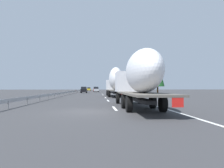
# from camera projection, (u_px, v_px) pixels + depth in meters

# --- Properties ---
(ground_plane) EXTENTS (260.00, 260.00, 0.00)m
(ground_plane) POSITION_uv_depth(u_px,v_px,m) (95.00, 94.00, 53.05)
(ground_plane) COLOR #38383A
(lane_stripe_0) EXTENTS (3.20, 0.20, 0.01)m
(lane_stripe_0) POSITION_uv_depth(u_px,v_px,m) (115.00, 108.00, 15.29)
(lane_stripe_0) COLOR white
(lane_stripe_0) RESTS_ON ground_plane
(lane_stripe_1) EXTENTS (3.20, 0.20, 0.01)m
(lane_stripe_1) POSITION_uv_depth(u_px,v_px,m) (108.00, 101.00, 24.64)
(lane_stripe_1) COLOR white
(lane_stripe_1) RESTS_ON ground_plane
(lane_stripe_2) EXTENTS (3.20, 0.20, 0.01)m
(lane_stripe_2) POSITION_uv_depth(u_px,v_px,m) (106.00, 98.00, 31.81)
(lane_stripe_2) COLOR white
(lane_stripe_2) RESTS_ON ground_plane
(lane_stripe_3) EXTENTS (3.20, 0.20, 0.01)m
(lane_stripe_3) POSITION_uv_depth(u_px,v_px,m) (103.00, 95.00, 44.49)
(lane_stripe_3) COLOR white
(lane_stripe_3) RESTS_ON ground_plane
(lane_stripe_4) EXTENTS (3.20, 0.20, 0.01)m
(lane_stripe_4) POSITION_uv_depth(u_px,v_px,m) (102.00, 94.00, 52.11)
(lane_stripe_4) COLOR white
(lane_stripe_4) RESTS_ON ground_plane
(lane_stripe_5) EXTENTS (3.20, 0.20, 0.01)m
(lane_stripe_5) POSITION_uv_depth(u_px,v_px,m) (101.00, 92.00, 69.27)
(lane_stripe_5) COLOR white
(lane_stripe_5) RESTS_ON ground_plane
(lane_stripe_6) EXTENTS (3.20, 0.20, 0.01)m
(lane_stripe_6) POSITION_uv_depth(u_px,v_px,m) (101.00, 92.00, 69.02)
(lane_stripe_6) COLOR white
(lane_stripe_6) RESTS_ON ground_plane
(lane_stripe_7) EXTENTS (3.20, 0.20, 0.01)m
(lane_stripe_7) POSITION_uv_depth(u_px,v_px,m) (100.00, 91.00, 85.99)
(lane_stripe_7) COLOR white
(lane_stripe_7) RESTS_ON ground_plane
(lane_stripe_8) EXTENTS (3.20, 0.20, 0.01)m
(lane_stripe_8) POSITION_uv_depth(u_px,v_px,m) (100.00, 91.00, 86.85)
(lane_stripe_8) COLOR white
(lane_stripe_8) RESTS_ON ground_plane
(edge_line_right) EXTENTS (110.00, 0.20, 0.01)m
(edge_line_right) POSITION_uv_depth(u_px,v_px,m) (115.00, 93.00, 58.44)
(edge_line_right) COLOR white
(edge_line_right) RESTS_ON ground_plane
(truck_lead) EXTENTS (14.20, 2.55, 4.99)m
(truck_lead) POSITION_uv_depth(u_px,v_px,m) (115.00, 81.00, 35.62)
(truck_lead) COLOR silver
(truck_lead) RESTS_ON ground_plane
(truck_trailing) EXTENTS (13.03, 2.55, 4.14)m
(truck_trailing) POSITION_uv_depth(u_px,v_px,m) (139.00, 77.00, 15.30)
(truck_trailing) COLOR silver
(truck_trailing) RESTS_ON ground_plane
(car_red_compact) EXTENTS (4.70, 1.88, 1.96)m
(car_red_compact) POSITION_uv_depth(u_px,v_px,m) (96.00, 89.00, 83.41)
(car_red_compact) COLOR red
(car_red_compact) RESTS_ON ground_plane
(car_yellow_coupe) EXTENTS (4.30, 1.77, 1.80)m
(car_yellow_coupe) POSITION_uv_depth(u_px,v_px,m) (89.00, 89.00, 105.30)
(car_yellow_coupe) COLOR gold
(car_yellow_coupe) RESTS_ON ground_plane
(car_silver_hatch) EXTENTS (4.30, 1.82, 1.84)m
(car_silver_hatch) POSITION_uv_depth(u_px,v_px,m) (96.00, 89.00, 75.36)
(car_silver_hatch) COLOR #ADB2B7
(car_silver_hatch) RESTS_ON ground_plane
(car_black_suv) EXTENTS (4.52, 1.79, 1.86)m
(car_black_suv) POSITION_uv_depth(u_px,v_px,m) (84.00, 90.00, 60.89)
(car_black_suv) COLOR black
(car_black_suv) RESTS_ON ground_plane
(road_sign) EXTENTS (0.10, 0.90, 3.08)m
(road_sign) POSITION_uv_depth(u_px,v_px,m) (120.00, 86.00, 54.73)
(road_sign) COLOR gray
(road_sign) RESTS_ON ground_plane
(tree_0) EXTENTS (3.94, 3.94, 6.89)m
(tree_0) POSITION_uv_depth(u_px,v_px,m) (127.00, 82.00, 84.64)
(tree_0) COLOR #472D19
(tree_0) RESTS_ON ground_plane
(tree_1) EXTENTS (2.65, 2.65, 6.78)m
(tree_1) POSITION_uv_depth(u_px,v_px,m) (158.00, 74.00, 39.84)
(tree_1) COLOR #472D19
(tree_1) RESTS_ON ground_plane
(tree_2) EXTENTS (3.17, 3.17, 6.33)m
(tree_2) POSITION_uv_depth(u_px,v_px,m) (130.00, 80.00, 56.61)
(tree_2) COLOR #472D19
(tree_2) RESTS_ON ground_plane
(tree_3) EXTENTS (3.23, 3.23, 7.04)m
(tree_3) POSITION_uv_depth(u_px,v_px,m) (134.00, 78.00, 55.85)
(tree_3) COLOR #472D19
(tree_3) RESTS_ON ground_plane
(guardrail_median) EXTENTS (94.00, 0.10, 0.76)m
(guardrail_median) POSITION_uv_depth(u_px,v_px,m) (73.00, 91.00, 55.61)
(guardrail_median) COLOR #9EA0A5
(guardrail_median) RESTS_ON ground_plane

